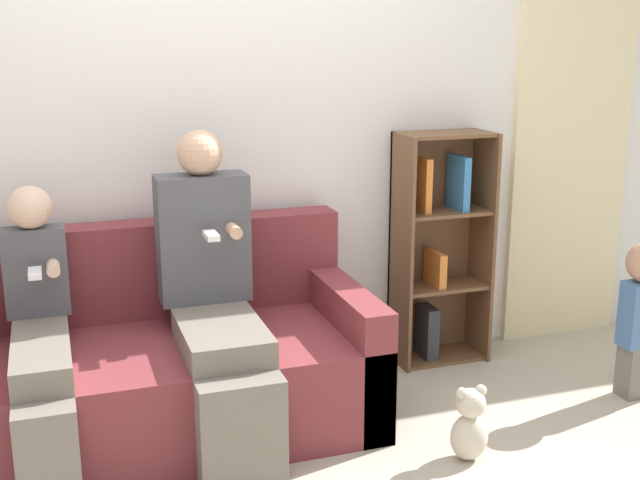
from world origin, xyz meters
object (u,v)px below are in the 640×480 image
(adult_seated, at_px, (214,289))
(child_seated, at_px, (40,336))
(couch, at_px, (160,367))
(bookshelf, at_px, (438,249))
(teddy_bear, at_px, (470,425))

(adult_seated, height_order, child_seated, adult_seated)
(adult_seated, xyz_separation_m, child_seated, (-0.68, -0.05, -0.10))
(couch, height_order, adult_seated, adult_seated)
(couch, bearing_deg, bookshelf, 12.60)
(child_seated, height_order, teddy_bear, child_seated)
(adult_seated, xyz_separation_m, teddy_bear, (0.88, -0.57, -0.48))
(couch, distance_m, adult_seated, 0.43)
(adult_seated, distance_m, child_seated, 0.69)
(couch, distance_m, child_seated, 0.54)
(teddy_bear, bearing_deg, bookshelf, 70.75)
(bookshelf, xyz_separation_m, teddy_bear, (-0.35, -0.99, -0.43))
(child_seated, xyz_separation_m, teddy_bear, (1.57, -0.52, -0.38))
(adult_seated, relative_size, bookshelf, 1.07)
(adult_seated, relative_size, teddy_bear, 4.01)
(couch, xyz_separation_m, adult_seated, (0.23, -0.10, 0.35))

